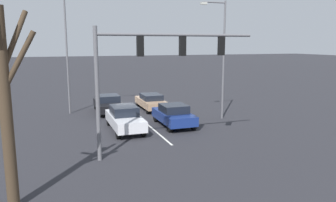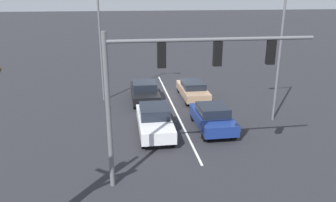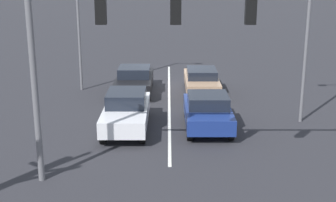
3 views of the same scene
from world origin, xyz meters
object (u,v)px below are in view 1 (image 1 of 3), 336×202
car_tan_leftlane_second (151,101)px  bare_tree_near (6,98)px  traffic_signal_gantry (151,61)px  car_black_midlane_second (108,104)px  car_white_midlane_front (125,118)px  street_lamp_right_shoulder (69,45)px  street_lamp_left_shoulder (221,53)px  car_navy_leftlane_front (174,115)px

car_tan_leftlane_second → bare_tree_near: (9.20, 14.64, 3.11)m
traffic_signal_gantry → bare_tree_near: 7.11m
car_black_midlane_second → car_white_midlane_front: bearing=90.8°
car_black_midlane_second → street_lamp_right_shoulder: bearing=-12.0°
street_lamp_left_shoulder → bare_tree_near: 16.22m
car_navy_leftlane_front → street_lamp_left_shoulder: street_lamp_left_shoulder is taller
bare_tree_near → car_black_midlane_second: bearing=-110.9°
car_white_midlane_front → car_tan_leftlane_second: bearing=-120.6°
car_navy_leftlane_front → street_lamp_right_shoulder: bearing=-45.9°
car_navy_leftlane_front → street_lamp_right_shoulder: size_ratio=0.43×
car_white_midlane_front → car_navy_leftlane_front: size_ratio=1.12×
street_lamp_left_shoulder → bare_tree_near: size_ratio=1.22×
street_lamp_left_shoulder → car_navy_leftlane_front: bearing=12.2°
car_white_midlane_front → car_tan_leftlane_second: (-3.54, -5.98, -0.12)m
car_black_midlane_second → street_lamp_right_shoulder: (2.81, -0.60, 4.65)m
traffic_signal_gantry → car_white_midlane_front: bearing=-86.0°
car_tan_leftlane_second → bare_tree_near: bare_tree_near is taller
car_black_midlane_second → street_lamp_left_shoulder: 9.88m
car_navy_leftlane_front → car_black_midlane_second: car_navy_leftlane_front is taller
car_navy_leftlane_front → bare_tree_near: bare_tree_near is taller
car_white_midlane_front → street_lamp_left_shoulder: street_lamp_left_shoulder is taller
car_white_midlane_front → street_lamp_left_shoulder: 8.46m
bare_tree_near → street_lamp_right_shoulder: bearing=-100.3°
car_white_midlane_front → street_lamp_right_shoulder: street_lamp_right_shoulder is taller
car_white_midlane_front → street_lamp_left_shoulder: size_ratio=0.54×
car_tan_leftlane_second → car_black_midlane_second: bearing=0.3°
car_navy_leftlane_front → traffic_signal_gantry: traffic_signal_gantry is taller
car_black_midlane_second → street_lamp_left_shoulder: street_lamp_left_shoulder is taller
car_navy_leftlane_front → car_tan_leftlane_second: size_ratio=0.93×
car_black_midlane_second → bare_tree_near: bearing=69.1°
traffic_signal_gantry → street_lamp_right_shoulder: street_lamp_right_shoulder is taller
traffic_signal_gantry → street_lamp_right_shoulder: 11.99m
car_navy_leftlane_front → street_lamp_left_shoulder: size_ratio=0.48×
car_black_midlane_second → car_tan_leftlane_second: bearing=-179.7°
car_tan_leftlane_second → traffic_signal_gantry: size_ratio=0.54×
car_black_midlane_second → street_lamp_right_shoulder: 5.46m
street_lamp_left_shoulder → car_tan_leftlane_second: bearing=-52.8°
car_black_midlane_second → bare_tree_near: bare_tree_near is taller
car_navy_leftlane_front → street_lamp_left_shoulder: bearing=-167.8°
street_lamp_right_shoulder → car_black_midlane_second: bearing=168.0°
car_black_midlane_second → car_tan_leftlane_second: (-3.62, -0.02, -0.03)m
car_tan_leftlane_second → bare_tree_near: size_ratio=0.63×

